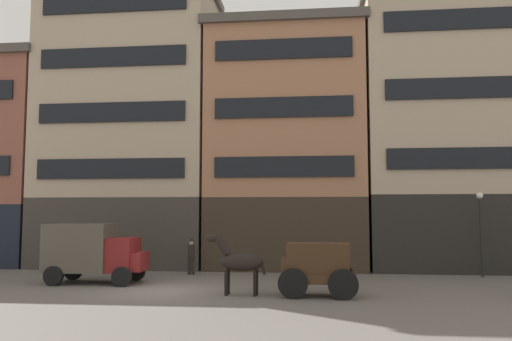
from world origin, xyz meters
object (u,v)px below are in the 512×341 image
(pedestrian_officer, at_px, (191,255))
(streetlamp_curbside, at_px, (481,222))
(cargo_wagon, at_px, (317,265))
(fire_hydrant_curbside, at_px, (290,267))
(draft_horse, at_px, (239,261))
(delivery_truck_near, at_px, (93,251))

(pedestrian_officer, height_order, streetlamp_curbside, streetlamp_curbside)
(cargo_wagon, relative_size, fire_hydrant_curbside, 3.56)
(cargo_wagon, distance_m, pedestrian_officer, 8.71)
(draft_horse, height_order, fire_hydrant_curbside, draft_horse)
(pedestrian_officer, relative_size, fire_hydrant_curbside, 2.16)
(cargo_wagon, xyz_separation_m, fire_hydrant_curbside, (-1.27, 6.04, -0.72))
(delivery_truck_near, xyz_separation_m, fire_hydrant_curbside, (8.59, 3.49, -1.00))
(cargo_wagon, distance_m, delivery_truck_near, 10.19)
(cargo_wagon, height_order, fire_hydrant_curbside, cargo_wagon)
(cargo_wagon, xyz_separation_m, delivery_truck_near, (-9.87, 2.55, 0.28))
(draft_horse, xyz_separation_m, delivery_truck_near, (-6.92, 2.55, 0.15))
(streetlamp_curbside, xyz_separation_m, fire_hydrant_curbside, (-9.30, -0.53, -2.24))
(pedestrian_officer, distance_m, streetlamp_curbside, 14.39)
(draft_horse, xyz_separation_m, fire_hydrant_curbside, (1.68, 6.04, -0.84))
(draft_horse, height_order, streetlamp_curbside, streetlamp_curbside)
(cargo_wagon, xyz_separation_m, streetlamp_curbside, (8.03, 6.57, 1.52))
(draft_horse, relative_size, fire_hydrant_curbside, 2.83)
(draft_horse, relative_size, pedestrian_officer, 1.31)
(delivery_truck_near, bearing_deg, draft_horse, -20.22)
(fire_hydrant_curbside, bearing_deg, streetlamp_curbside, 3.23)
(streetlamp_curbside, bearing_deg, fire_hydrant_curbside, -176.77)
(cargo_wagon, bearing_deg, fire_hydrant_curbside, 101.88)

